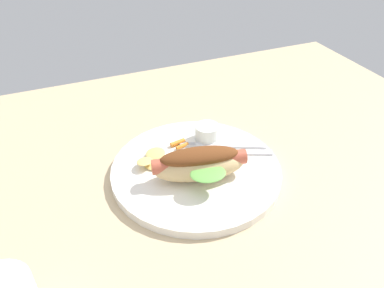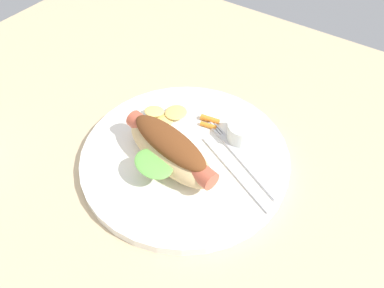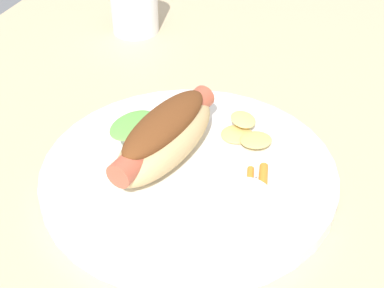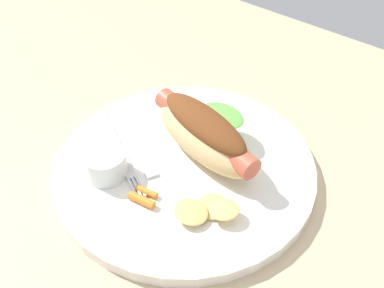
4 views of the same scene
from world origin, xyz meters
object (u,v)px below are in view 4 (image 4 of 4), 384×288
Objects in this scene: knife at (129,138)px; carrot_garnish at (143,197)px; chips_pile at (208,209)px; sauce_ramekin at (106,164)px; hot_dog at (204,132)px; fork at (118,148)px; plate at (185,166)px.

carrot_garnish is (-8.48, 5.76, 0.24)cm from knife.
chips_pile is 7.18cm from carrot_garnish.
knife is at bearing -66.32° from sauce_ramekin.
sauce_ramekin is (6.08, 10.16, -1.57)cm from hot_dog.
fork is 8.87cm from carrot_garnish.
knife is 4.45× the size of carrot_garnish.
plate is at bearing -126.94° from sauce_ramekin.
sauce_ramekin is 0.71× the size of chips_pile.
plate is 1.97× the size of fork.
chips_pile reaches higher than fork.
fork is 4.55× the size of carrot_garnish.
carrot_garnish is at bearing 1.14° from fork.
sauce_ramekin is (5.51, 7.33, 2.36)cm from plate.
carrot_garnish is at bearing 25.34° from chips_pile.
plate is at bearing -86.51° from carrot_garnish.
chips_pile is at bearing -154.66° from carrot_garnish.
plate is 4.87cm from hot_dog.
chips_pile is (-14.96, 2.69, 0.52)cm from knife.
chips_pile is (-14.59, 0.53, 0.50)cm from fork.
sauce_ramekin is at bearing 13.80° from chips_pile.
plate is 9.47cm from sauce_ramekin.
plate is 2.01× the size of knife.
knife is at bearing -10.20° from chips_pile.
plate is 8.24cm from knife.
fork is (2.14, -3.58, -1.36)cm from sauce_ramekin.
sauce_ramekin reaches higher than carrot_garnish.
plate is at bearing 34.99° from knife.
plate is at bearing -31.63° from chips_pile.
knife is at bearing 11.12° from plate.
fork is at bearing -56.25° from knife.
plate is 8.58cm from fork.
hot_dog reaches higher than chips_pile.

